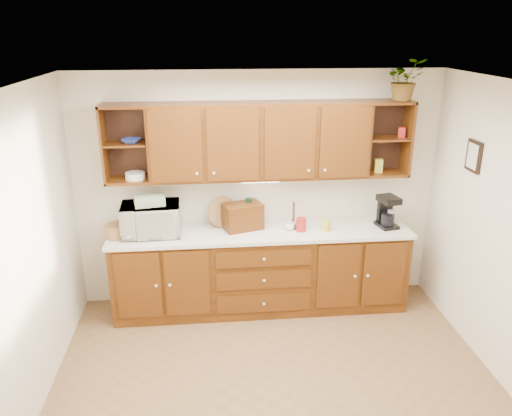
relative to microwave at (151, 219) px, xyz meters
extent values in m
plane|color=brown|center=(1.16, -1.45, -1.11)|extent=(4.00, 4.00, 0.00)
plane|color=white|center=(1.16, -1.45, 1.49)|extent=(4.00, 4.00, 0.00)
plane|color=beige|center=(1.16, 0.30, 0.19)|extent=(4.00, 0.00, 4.00)
plane|color=beige|center=(-0.84, -1.45, 0.19)|extent=(0.00, 3.50, 3.50)
cube|color=#341905|center=(1.16, 0.00, -0.66)|extent=(3.20, 0.60, 0.90)
cube|color=silver|center=(1.16, -0.01, -0.19)|extent=(3.24, 0.64, 0.04)
cube|color=#341905|center=(1.16, 0.13, 0.78)|extent=(2.30, 0.33, 0.80)
cube|color=black|center=(-0.21, 0.28, 0.78)|extent=(0.45, 0.02, 0.80)
cube|color=black|center=(2.54, 0.28, 0.78)|extent=(0.45, 0.02, 0.80)
cube|color=#341905|center=(-0.21, 0.13, 0.78)|extent=(0.43, 0.30, 0.02)
cube|color=#341905|center=(2.54, 0.13, 0.78)|extent=(0.43, 0.30, 0.02)
cube|color=#341905|center=(2.54, 0.13, 1.17)|extent=(0.45, 0.33, 0.03)
cube|color=white|center=(1.16, 0.08, 0.36)|extent=(0.40, 0.05, 0.02)
cube|color=black|center=(3.14, -0.55, 0.74)|extent=(0.03, 0.24, 0.30)
cylinder|color=olive|center=(-0.36, -0.04, -0.10)|extent=(0.28, 0.28, 0.14)
imported|color=white|center=(0.00, 0.00, 0.00)|extent=(0.62, 0.44, 0.33)
cube|color=#DCD367|center=(0.00, 0.00, 0.21)|extent=(0.34, 0.28, 0.09)
cylinder|color=black|center=(1.04, 0.13, -0.01)|extent=(0.09, 0.09, 0.32)
cylinder|color=olive|center=(0.76, 0.15, -0.16)|extent=(0.35, 0.21, 0.34)
cube|color=#341905|center=(0.97, 0.06, -0.03)|extent=(0.46, 0.37, 0.28)
cylinder|color=#341905|center=(1.52, 0.03, -0.02)|extent=(0.02, 0.02, 0.29)
cylinder|color=#341905|center=(1.52, 0.03, -0.16)|extent=(0.12, 0.12, 0.02)
imported|color=white|center=(1.60, 0.02, -0.12)|extent=(0.12, 0.12, 0.09)
imported|color=white|center=(1.49, 0.11, -0.12)|extent=(0.12, 0.12, 0.09)
imported|color=white|center=(1.47, -0.03, -0.12)|extent=(0.12, 0.12, 0.09)
cylinder|color=#AB1C18|center=(1.59, -0.07, -0.09)|extent=(0.13, 0.13, 0.14)
cylinder|color=white|center=(2.60, -0.01, -0.08)|extent=(0.10, 0.10, 0.18)
cylinder|color=gold|center=(1.86, -0.08, -0.11)|extent=(0.11, 0.11, 0.12)
cube|color=black|center=(2.55, -0.04, -0.15)|extent=(0.23, 0.28, 0.04)
cube|color=black|center=(2.55, 0.05, 0.00)|extent=(0.18, 0.09, 0.30)
cube|color=black|center=(2.55, -0.04, 0.15)|extent=(0.23, 0.28, 0.07)
cylinder|color=black|center=(2.55, -0.06, -0.07)|extent=(0.17, 0.17, 0.13)
imported|color=navy|center=(-0.15, 0.10, 0.82)|extent=(0.23, 0.23, 0.05)
cylinder|color=white|center=(-0.14, 0.11, 0.45)|extent=(0.24, 0.24, 0.07)
cube|color=gold|center=(2.45, 0.11, 0.49)|extent=(0.09, 0.07, 0.15)
cube|color=#AB1C18|center=(2.68, 0.11, 0.85)|extent=(0.09, 0.08, 0.11)
imported|color=#999999|center=(2.64, 0.08, 1.40)|extent=(0.41, 0.36, 0.43)
camera|label=1|loc=(0.62, -4.96, 1.91)|focal=35.00mm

